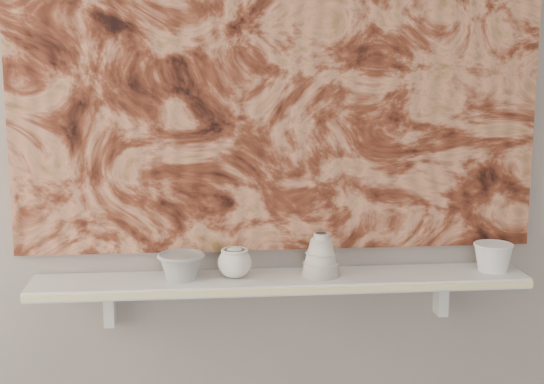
{
  "coord_description": "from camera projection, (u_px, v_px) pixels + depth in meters",
  "views": [
    {
      "loc": [
        -0.23,
        -0.55,
        1.54
      ],
      "look_at": [
        -0.03,
        1.49,
        1.18
      ],
      "focal_mm": 50.0,
      "sensor_mm": 36.0,
      "label": 1
    }
  ],
  "objects": [
    {
      "name": "wall_back",
      "position": [
        278.0,
        125.0,
        2.16
      ],
      "size": [
        3.6,
        0.0,
        3.6
      ],
      "primitive_type": "plane",
      "rotation": [
        1.57,
        0.0,
        0.0
      ],
      "color": "gray",
      "rests_on": "floor"
    },
    {
      "name": "shelf",
      "position": [
        281.0,
        281.0,
        2.15
      ],
      "size": [
        1.4,
        0.18,
        0.03
      ],
      "primitive_type": "cube",
      "color": "silver",
      "rests_on": "wall_back"
    },
    {
      "name": "shelf_stripe",
      "position": [
        285.0,
        291.0,
        2.05
      ],
      "size": [
        1.4,
        0.01,
        0.02
      ],
      "primitive_type": "cube",
      "color": "#F6E8A4",
      "rests_on": "shelf"
    },
    {
      "name": "bracket_left",
      "position": [
        110.0,
        305.0,
        2.18
      ],
      "size": [
        0.03,
        0.06,
        0.12
      ],
      "primitive_type": "cube",
      "color": "silver",
      "rests_on": "wall_back"
    },
    {
      "name": "bracket_right",
      "position": [
        441.0,
        295.0,
        2.27
      ],
      "size": [
        0.03,
        0.06,
        0.12
      ],
      "primitive_type": "cube",
      "color": "silver",
      "rests_on": "wall_back"
    },
    {
      "name": "painting",
      "position": [
        279.0,
        58.0,
        2.12
      ],
      "size": [
        1.5,
        0.02,
        1.1
      ],
      "primitive_type": "cube",
      "color": "maroon",
      "rests_on": "wall_back"
    },
    {
      "name": "house_motif",
      "position": [
        432.0,
        165.0,
        2.2
      ],
      "size": [
        0.09,
        0.0,
        0.08
      ],
      "primitive_type": "cube",
      "color": "black",
      "rests_on": "painting"
    },
    {
      "name": "bowl_grey",
      "position": [
        181.0,
        266.0,
        2.11
      ],
      "size": [
        0.15,
        0.15,
        0.08
      ],
      "primitive_type": null,
      "rotation": [
        0.0,
        0.0,
        -0.15
      ],
      "color": "gray",
      "rests_on": "shelf"
    },
    {
      "name": "cup_cream",
      "position": [
        235.0,
        263.0,
        2.12
      ],
      "size": [
        0.11,
        0.11,
        0.09
      ],
      "primitive_type": null,
      "rotation": [
        0.0,
        0.0,
        0.16
      ],
      "color": "beige",
      "rests_on": "shelf"
    },
    {
      "name": "bell_vessel",
      "position": [
        321.0,
        254.0,
        2.14
      ],
      "size": [
        0.14,
        0.14,
        0.12
      ],
      "primitive_type": null,
      "rotation": [
        0.0,
        0.0,
        -0.35
      ],
      "color": "beige",
      "rests_on": "shelf"
    },
    {
      "name": "bowl_white",
      "position": [
        493.0,
        257.0,
        2.2
      ],
      "size": [
        0.13,
        0.13,
        0.08
      ],
      "primitive_type": null,
      "rotation": [
        0.0,
        0.0,
        0.15
      ],
      "color": "silver",
      "rests_on": "shelf"
    }
  ]
}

